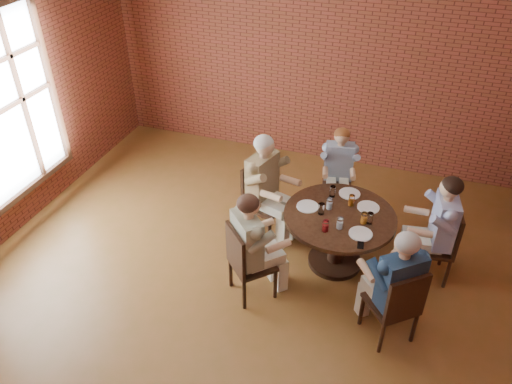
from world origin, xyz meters
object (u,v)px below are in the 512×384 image
(chair_c, at_px, (260,196))
(chair_e, at_px, (397,304))
(chair_a, at_px, (441,241))
(diner_b, at_px, (338,172))
(smartphone, at_px, (361,245))
(diner_d, at_px, (253,246))
(dining_table, at_px, (338,229))
(chair_b, at_px, (337,178))
(chair_d, at_px, (245,260))
(diner_c, at_px, (266,187))
(diner_e, at_px, (395,286))
(diner_a, at_px, (436,229))

(chair_c, distance_m, chair_e, 2.28)
(chair_a, xyz_separation_m, chair_c, (-2.25, 0.17, 0.01))
(chair_a, xyz_separation_m, diner_b, (-1.38, 0.90, 0.11))
(smartphone, bearing_deg, diner_d, -170.92)
(dining_table, height_order, chair_b, chair_b)
(chair_c, height_order, diner_d, diner_d)
(diner_d, distance_m, chair_e, 1.60)
(chair_d, bearing_deg, diner_c, -37.78)
(dining_table, distance_m, diner_e, 1.15)
(diner_b, relative_size, diner_d, 0.93)
(diner_b, xyz_separation_m, chair_d, (-0.64, -1.92, -0.12))
(chair_d, bearing_deg, diner_d, -90.00)
(diner_a, distance_m, diner_c, 2.07)
(smartphone, bearing_deg, chair_c, 142.72)
(diner_a, xyz_separation_m, diner_b, (-1.29, 0.91, -0.06))
(chair_d, bearing_deg, chair_e, -138.12)
(diner_b, height_order, diner_d, diner_d)
(chair_b, relative_size, diner_c, 0.63)
(chair_e, distance_m, smartphone, 0.72)
(dining_table, height_order, chair_a, chair_a)
(diner_d, bearing_deg, smartphone, -117.97)
(dining_table, height_order, chair_c, chair_c)
(diner_b, bearing_deg, chair_a, -44.68)
(chair_c, bearing_deg, diner_c, -90.00)
(dining_table, height_order, chair_d, chair_d)
(chair_b, xyz_separation_m, chair_c, (-0.85, -0.80, 0.04))
(chair_c, relative_size, chair_d, 1.03)
(smartphone, bearing_deg, diner_a, 32.14)
(dining_table, distance_m, chair_c, 1.14)
(diner_c, distance_m, chair_e, 2.19)
(dining_table, relative_size, diner_e, 0.95)
(diner_a, bearing_deg, dining_table, -90.00)
(chair_b, relative_size, smartphone, 6.66)
(dining_table, bearing_deg, chair_b, 101.68)
(chair_c, distance_m, diner_c, 0.20)
(diner_c, xyz_separation_m, diner_e, (1.72, -1.21, -0.02))
(dining_table, height_order, diner_b, diner_b)
(diner_e, relative_size, smartphone, 10.18)
(chair_c, xyz_separation_m, diner_d, (0.29, -1.13, 0.15))
(chair_d, bearing_deg, chair_c, -33.61)
(diner_a, distance_m, chair_c, 2.17)
(chair_d, distance_m, chair_e, 1.65)
(chair_d, height_order, diner_d, diner_d)
(chair_a, bearing_deg, smartphone, -62.12)
(diner_a, height_order, smartphone, diner_a)
(chair_d, bearing_deg, diner_e, -135.71)
(dining_table, bearing_deg, chair_a, 8.97)
(dining_table, xyz_separation_m, diner_c, (-1.00, 0.32, 0.18))
(diner_c, distance_m, diner_e, 2.10)
(chair_a, distance_m, chair_b, 1.70)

